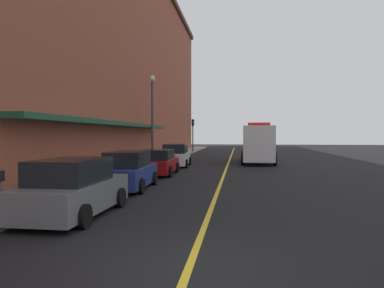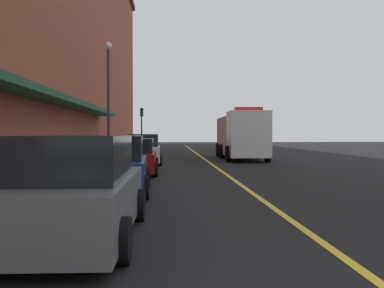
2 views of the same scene
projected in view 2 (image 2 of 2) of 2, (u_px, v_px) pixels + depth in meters
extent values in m
plane|color=black|center=(205.00, 159.00, 28.38)|extent=(112.00, 112.00, 0.00)
cube|color=gray|center=(112.00, 158.00, 28.03)|extent=(2.40, 70.00, 0.15)
cube|color=gold|center=(205.00, 159.00, 28.38)|extent=(0.16, 70.00, 0.01)
cube|color=#19472D|center=(71.00, 103.00, 18.93)|extent=(1.20, 22.40, 0.24)
cube|color=#595B60|center=(75.00, 203.00, 6.92)|extent=(1.91, 4.51, 0.84)
cube|color=black|center=(71.00, 157.00, 6.68)|extent=(1.70, 2.49, 0.69)
cylinder|color=black|center=(43.00, 206.00, 8.28)|extent=(0.23, 0.64, 0.64)
cylinder|color=black|center=(139.00, 205.00, 8.37)|extent=(0.23, 0.64, 0.64)
cylinder|color=black|center=(122.00, 240.00, 5.58)|extent=(0.23, 0.64, 0.64)
cube|color=navy|center=(116.00, 173.00, 12.31)|extent=(1.87, 4.45, 0.83)
cube|color=black|center=(115.00, 147.00, 12.08)|extent=(1.63, 2.47, 0.68)
cylinder|color=black|center=(93.00, 177.00, 13.60)|extent=(0.24, 0.65, 0.64)
cylinder|color=black|center=(147.00, 177.00, 13.76)|extent=(0.24, 0.65, 0.64)
cylinder|color=black|center=(78.00, 188.00, 10.89)|extent=(0.24, 0.65, 0.64)
cylinder|color=black|center=(145.00, 187.00, 11.04)|extent=(0.24, 0.65, 0.64)
cube|color=maroon|center=(134.00, 161.00, 18.05)|extent=(1.92, 4.29, 0.74)
cube|color=black|center=(133.00, 146.00, 17.82)|extent=(1.71, 2.37, 0.61)
cylinder|color=black|center=(115.00, 164.00, 19.30)|extent=(0.23, 0.64, 0.64)
cylinder|color=black|center=(156.00, 164.00, 19.44)|extent=(0.23, 0.64, 0.64)
cylinder|color=black|center=(107.00, 169.00, 16.67)|extent=(0.23, 0.64, 0.64)
cylinder|color=black|center=(155.00, 169.00, 16.80)|extent=(0.23, 0.64, 0.64)
cube|color=silver|center=(143.00, 154.00, 23.72)|extent=(1.96, 4.22, 0.84)
cube|color=black|center=(143.00, 140.00, 23.49)|extent=(1.71, 2.35, 0.69)
cylinder|color=black|center=(128.00, 157.00, 24.92)|extent=(0.24, 0.65, 0.64)
cylinder|color=black|center=(159.00, 157.00, 25.09)|extent=(0.24, 0.65, 0.64)
cylinder|color=black|center=(126.00, 160.00, 22.36)|extent=(0.24, 0.65, 0.64)
cylinder|color=black|center=(160.00, 160.00, 22.53)|extent=(0.24, 0.65, 0.64)
cube|color=silver|center=(248.00, 134.00, 25.57)|extent=(2.45, 2.41, 2.80)
cube|color=silver|center=(238.00, 136.00, 29.97)|extent=(2.51, 5.80, 2.58)
cube|color=red|center=(248.00, 109.00, 25.53)|extent=(1.70, 0.63, 0.24)
cylinder|color=black|center=(268.00, 154.00, 25.73)|extent=(0.32, 1.01, 1.00)
cylinder|color=black|center=(228.00, 154.00, 25.64)|extent=(0.32, 1.01, 1.00)
cylinder|color=black|center=(256.00, 151.00, 29.32)|extent=(0.32, 1.01, 1.00)
cylinder|color=black|center=(222.00, 151.00, 29.23)|extent=(0.32, 1.01, 1.00)
cylinder|color=black|center=(251.00, 150.00, 31.65)|extent=(0.32, 1.01, 1.00)
cylinder|color=black|center=(218.00, 150.00, 31.55)|extent=(0.32, 1.01, 1.00)
cylinder|color=#4C4C51|center=(65.00, 172.00, 11.73)|extent=(0.07, 0.07, 1.05)
cube|color=black|center=(65.00, 148.00, 11.72)|extent=(0.14, 0.18, 0.28)
cylinder|color=#33383D|center=(109.00, 105.00, 24.56)|extent=(0.18, 0.18, 6.50)
sphere|color=white|center=(108.00, 46.00, 24.48)|extent=(0.44, 0.44, 0.44)
cylinder|color=#232326|center=(142.00, 132.00, 44.74)|extent=(0.14, 0.14, 3.40)
cube|color=black|center=(142.00, 112.00, 44.69)|extent=(0.28, 0.36, 0.90)
sphere|color=red|center=(143.00, 109.00, 44.69)|extent=(0.16, 0.16, 0.16)
sphere|color=gold|center=(143.00, 112.00, 44.70)|extent=(0.16, 0.16, 0.16)
sphere|color=green|center=(143.00, 115.00, 44.71)|extent=(0.16, 0.16, 0.16)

